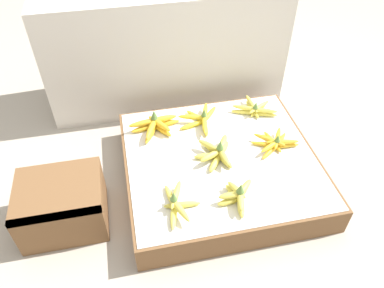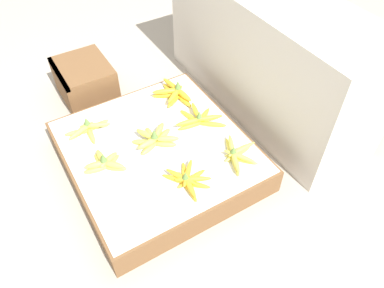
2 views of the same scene
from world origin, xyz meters
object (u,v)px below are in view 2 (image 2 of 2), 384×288
banana_bunch_front_left (88,129)px  banana_bunch_middle_midleft (155,138)px  wooden_crate (85,81)px  foam_tray_white (322,4)px  banana_bunch_back_midleft (199,119)px  banana_bunch_back_left (174,93)px  banana_bunch_back_midright (236,155)px  banana_bunch_front_midleft (105,163)px  banana_bunch_middle_midright (188,180)px

banana_bunch_front_left → banana_bunch_middle_midleft: (0.25, 0.26, 0.00)m
wooden_crate → banana_bunch_front_left: banana_bunch_front_left is taller
banana_bunch_front_left → foam_tray_white: foam_tray_white is taller
banana_bunch_middle_midleft → foam_tray_white: 1.04m
banana_bunch_back_midleft → wooden_crate: bearing=-151.7°
wooden_crate → banana_bunch_back_left: 0.61m
banana_bunch_middle_midleft → banana_bunch_back_left: banana_bunch_back_left is taller
wooden_crate → banana_bunch_back_left: banana_bunch_back_left is taller
wooden_crate → banana_bunch_back_midright: (1.04, 0.41, 0.06)m
banana_bunch_front_midleft → banana_bunch_back_left: bearing=118.1°
wooden_crate → banana_bunch_back_left: (0.47, 0.38, 0.07)m
banana_bunch_back_midleft → banana_bunch_middle_midleft: bearing=-87.3°
banana_bunch_back_midleft → banana_bunch_front_left: bearing=-113.5°
banana_bunch_front_left → foam_tray_white: bearing=73.5°
wooden_crate → banana_bunch_back_midright: size_ratio=1.50×
banana_bunch_back_midleft → banana_bunch_back_midright: 0.31m
banana_bunch_middle_midright → banana_bunch_back_midleft: bearing=141.0°
wooden_crate → foam_tray_white: 1.43m
banana_bunch_front_left → banana_bunch_back_left: banana_bunch_back_left is taller
banana_bunch_middle_midright → banana_bunch_middle_midleft: bearing=-177.8°
banana_bunch_back_midright → banana_bunch_front_left: bearing=-134.3°
banana_bunch_back_midleft → banana_bunch_back_left: bearing=-177.9°
banana_bunch_middle_midright → banana_bunch_back_left: banana_bunch_back_left is taller
banana_bunch_front_midleft → foam_tray_white: size_ratio=0.94×
banana_bunch_front_left → banana_bunch_middle_midright: (0.55, 0.27, -0.00)m
wooden_crate → banana_bunch_back_left: bearing=38.9°
banana_bunch_back_midleft → foam_tray_white: size_ratio=1.22×
banana_bunch_middle_midright → banana_bunch_back_midright: (-0.01, 0.28, 0.00)m
banana_bunch_middle_midright → banana_bunch_back_midright: bearing=91.8°
wooden_crate → banana_bunch_middle_midleft: banana_bunch_middle_midleft is taller
wooden_crate → foam_tray_white: foam_tray_white is taller
banana_bunch_middle_midright → banana_bunch_back_left: size_ratio=0.87×
banana_bunch_front_left → banana_bunch_middle_midleft: banana_bunch_middle_midleft is taller
wooden_crate → banana_bunch_front_left: 0.52m
banana_bunch_middle_midleft → banana_bunch_front_left: bearing=-133.0°
banana_bunch_middle_midleft → banana_bunch_middle_midright: bearing=2.2°
banana_bunch_front_left → banana_bunch_middle_midleft: size_ratio=1.09×
banana_bunch_front_left → banana_bunch_middle_midleft: 0.36m
wooden_crate → banana_bunch_middle_midleft: (0.74, 0.12, 0.07)m
banana_bunch_back_left → banana_bunch_middle_midleft: bearing=-44.8°
banana_bunch_middle_midleft → banana_bunch_back_midleft: 0.27m
wooden_crate → banana_bunch_front_midleft: (0.76, -0.16, 0.07)m
banana_bunch_front_midleft → banana_bunch_back_midright: bearing=64.2°
banana_bunch_middle_midleft → banana_bunch_back_midright: bearing=44.6°
wooden_crate → banana_bunch_front_left: bearing=-16.6°
banana_bunch_front_left → banana_bunch_back_midright: 0.78m
wooden_crate → banana_bunch_middle_midright: bearing=7.0°
wooden_crate → banana_bunch_middle_midleft: bearing=9.0°
banana_bunch_middle_midleft → banana_bunch_back_left: size_ratio=0.83×
banana_bunch_front_midleft → banana_bunch_middle_midright: (0.29, 0.29, -0.01)m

